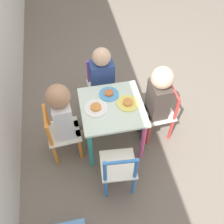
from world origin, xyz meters
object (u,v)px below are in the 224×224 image
child_back (65,116)px  plate_back (96,108)px  chair_red (160,113)px  child_front (157,98)px  chair_orange (61,134)px  child_right (103,78)px  kids_table (112,113)px  chair_purple (102,87)px  chair_blue (118,169)px  plate_front (128,103)px  plate_right (109,94)px

child_back → plate_back: (0.02, -0.24, 0.01)m
chair_red → child_front: size_ratio=0.68×
chair_orange → child_right: 0.60m
chair_red → child_back: bearing=-89.7°
chair_orange → chair_red: size_ratio=1.00×
kids_table → chair_purple: bearing=1.6°
kids_table → chair_purple: (0.43, 0.01, -0.13)m
child_right → child_back: child_back is taller
chair_blue → plate_front: (0.43, -0.16, 0.23)m
child_right → kids_table: bearing=-90.0°
kids_table → plate_back: plate_back is taller
chair_red → plate_front: bearing=-88.7°
chair_blue → plate_front: bearing=-105.9°
plate_right → child_front: bearing=-106.0°
chair_purple → chair_blue: 0.86m
chair_red → plate_right: (0.10, 0.43, 0.23)m
kids_table → chair_orange: 0.45m
plate_front → child_front: bearing=-85.3°
chair_purple → child_right: 0.19m
chair_purple → child_back: bearing=-129.8°
chair_blue → child_front: size_ratio=0.68×
kids_table → chair_red: 0.45m
kids_table → chair_purple: 0.45m
chair_blue → child_front: (0.45, -0.41, 0.21)m
chair_orange → child_right: bearing=-50.4°
chair_red → chair_blue: bearing=-48.9°
plate_back → plate_right: bearing=-45.0°
chair_blue → plate_right: bearing=-88.9°
plate_right → chair_orange: bearing=109.8°
child_right → plate_back: size_ratio=4.06×
chair_red → plate_right: size_ratio=3.32×
child_front → plate_back: child_front is taller
child_right → plate_right: child_right is taller
plate_back → child_front: bearing=-87.7°
chair_purple → chair_orange: same height
child_front → plate_front: bearing=-88.4°
chair_orange → plate_right: bearing=-74.0°
plate_front → plate_back: bearing=90.0°
chair_purple → chair_orange: 0.62m
chair_red → child_back: size_ratio=0.67×
kids_table → chair_red: (0.02, -0.43, -0.13)m
child_back → child_front: bearing=-90.3°
child_front → plate_right: 0.39m
chair_orange → child_right: size_ratio=0.72×
chair_red → plate_back: (-0.02, 0.56, 0.23)m
chair_red → child_back: child_back is taller
chair_purple → plate_front: 0.50m
plate_right → plate_front: 0.18m
chair_red → chair_orange: bearing=-89.7°
plate_back → kids_table: bearing=-90.0°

